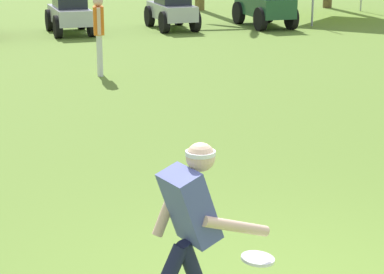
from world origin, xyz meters
The scene contains 6 objects.
frisbee_thrower centered at (-0.82, -0.15, 0.80)m, with size 1.12×0.47×1.43m.
frisbee_in_flight centered at (-0.31, -0.20, 0.53)m, with size 0.30×0.30×0.05m.
teammate_near_sideline centered at (-0.06, 9.70, 0.94)m, with size 0.23×0.50×1.56m.
parked_car_slot_b centered at (-0.01, 15.83, 0.56)m, with size 1.21×2.25×1.10m.
parked_car_slot_c centered at (2.92, 16.03, 0.56)m, with size 1.21×2.25×1.10m.
parked_car_slot_d centered at (5.67, 15.91, 0.72)m, with size 1.27×2.45×1.34m.
Camera 1 is at (-2.08, -4.95, 2.89)m, focal length 70.00 mm.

